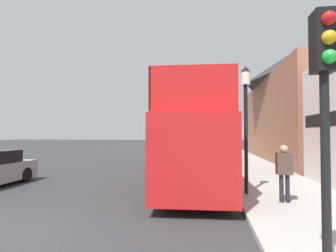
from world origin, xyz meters
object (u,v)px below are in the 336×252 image
(traffic_signal, at_px, (325,84))
(parked_car_ahead_of_bus, at_px, (205,154))
(pedestrian_second, at_px, (284,168))
(lamp_post_second, at_px, (228,116))
(tour_bus, at_px, (193,142))
(lamp_post_nearest, at_px, (246,105))

(traffic_signal, bearing_deg, parked_car_ahead_of_bus, 95.58)
(pedestrian_second, distance_m, lamp_post_second, 11.22)
(traffic_signal, bearing_deg, lamp_post_second, 90.04)
(tour_bus, bearing_deg, pedestrian_second, -55.23)
(tour_bus, bearing_deg, lamp_post_second, 69.83)
(lamp_post_nearest, bearing_deg, lamp_post_second, 88.79)
(parked_car_ahead_of_bus, xyz_separation_m, pedestrian_second, (2.44, -12.68, 0.54))
(pedestrian_second, bearing_deg, lamp_post_nearest, 131.99)
(traffic_signal, distance_m, lamp_post_second, 15.60)
(parked_car_ahead_of_bus, bearing_deg, traffic_signal, -85.15)
(pedestrian_second, relative_size, traffic_signal, 0.46)
(lamp_post_nearest, bearing_deg, pedestrian_second, -48.01)
(tour_bus, xyz_separation_m, traffic_signal, (2.22, -8.50, 1.08))
(tour_bus, distance_m, lamp_post_nearest, 3.72)
(traffic_signal, distance_m, lamp_post_nearest, 5.73)
(parked_car_ahead_of_bus, bearing_deg, pedestrian_second, -79.84)
(tour_bus, relative_size, parked_car_ahead_of_bus, 2.77)
(lamp_post_second, bearing_deg, traffic_signal, -89.96)
(traffic_signal, bearing_deg, tour_bus, 104.65)
(parked_car_ahead_of_bus, height_order, pedestrian_second, pedestrian_second)
(pedestrian_second, bearing_deg, parked_car_ahead_of_bus, 100.89)
(parked_car_ahead_of_bus, height_order, lamp_post_nearest, lamp_post_nearest)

